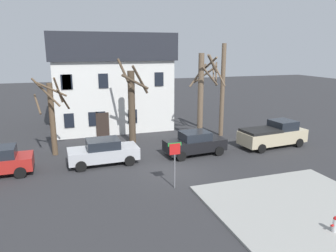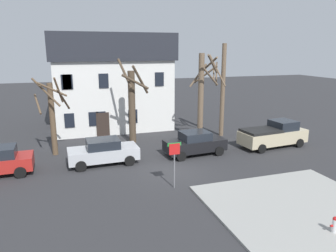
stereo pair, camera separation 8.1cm
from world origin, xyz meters
name	(u,v)px [view 1 (the left image)]	position (x,y,z in m)	size (l,w,h in m)	color
ground_plane	(172,170)	(0.00, 0.00, 0.00)	(120.00, 120.00, 0.00)	#2D2D30
sidewalk_slab	(307,213)	(4.09, -7.14, 0.06)	(8.12, 8.60, 0.12)	#999993
building_main	(110,80)	(-1.75, 13.69, 4.47)	(10.88, 9.05, 8.75)	white
tree_bare_near	(52,115)	(-6.98, 5.40, 2.94)	(2.38, 1.95, 5.58)	brown
tree_bare_mid	(132,104)	(-1.06, 6.67, 3.20)	(2.41, 1.68, 6.70)	#4C3D2D
tree_bare_far	(202,94)	(4.41, 5.58, 3.90)	(2.18, 2.85, 7.09)	brown
tree_bare_end	(222,89)	(6.67, 6.46, 4.09)	(1.39, 2.33, 7.85)	brown
car_silver_sedan	(103,152)	(-3.92, 2.54, 0.84)	(4.56, 2.20, 1.67)	#B7BABF
car_black_sedan	(195,143)	(2.54, 2.40, 0.85)	(4.46, 2.27, 1.69)	black
pickup_truck_beige	(273,134)	(9.05, 2.29, 0.97)	(5.47, 2.56, 2.00)	#C6B793
fire_hydrant	(335,224)	(3.98, -8.80, 0.48)	(0.42, 0.22, 0.69)	silver
street_sign_pole	(175,157)	(-0.73, -2.51, 1.81)	(0.76, 0.07, 2.57)	slate
bicycle_leaning	(107,144)	(-3.25, 5.82, 0.37)	(1.75, 0.10, 1.03)	black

